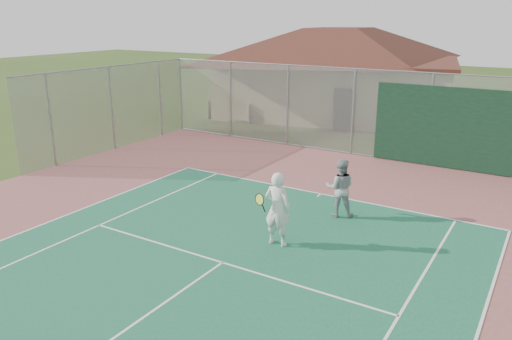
{
  "coord_description": "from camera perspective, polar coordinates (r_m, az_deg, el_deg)",
  "views": [
    {
      "loc": [
        6.12,
        -2.05,
        5.49
      ],
      "look_at": [
        -0.74,
        9.09,
        1.44
      ],
      "focal_mm": 35.0,
      "sensor_mm": 36.0,
      "label": 1
    }
  ],
  "objects": [
    {
      "name": "clubhouse",
      "position": [
        29.22,
        9.35,
        11.97
      ],
      "size": [
        14.96,
        11.52,
        5.78
      ],
      "rotation": [
        0.0,
        0.0,
        0.21
      ],
      "color": "tan",
      "rests_on": "ground"
    },
    {
      "name": "back_fence",
      "position": [
        19.82,
        19.42,
        5.1
      ],
      "size": [
        20.08,
        0.11,
        3.53
      ],
      "color": "gray",
      "rests_on": "ground"
    },
    {
      "name": "bleachers",
      "position": [
        27.86,
        -2.24,
        6.99
      ],
      "size": [
        2.88,
        1.81,
        1.05
      ],
      "rotation": [
        0.0,
        0.0,
        -0.04
      ],
      "color": "#9A3923",
      "rests_on": "ground"
    },
    {
      "name": "player_grey_back",
      "position": [
        14.26,
        9.59,
        -2.09
      ],
      "size": [
        1.0,
        0.91,
        1.68
      ],
      "rotation": [
        0.0,
        0.0,
        3.56
      ],
      "color": "#96989A",
      "rests_on": "ground"
    },
    {
      "name": "side_fence_left",
      "position": [
        22.04,
        -16.17,
        6.76
      ],
      "size": [
        0.08,
        9.0,
        3.5
      ],
      "color": "gray",
      "rests_on": "ground"
    },
    {
      "name": "player_white_front",
      "position": [
        12.27,
        2.47,
        -4.53
      ],
      "size": [
        0.86,
        0.64,
        1.89
      ],
      "rotation": [
        0.0,
        0.0,
        3.18
      ],
      "color": "silver",
      "rests_on": "ground"
    }
  ]
}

